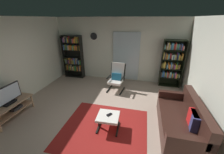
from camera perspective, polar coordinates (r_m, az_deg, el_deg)
The scene contains 15 objects.
ground_plane at distance 3.95m, azimuth -6.26°, elevation -17.18°, with size 7.02×7.02×0.00m, color tan.
wall_back at distance 5.95m, azimuth 2.46°, elevation 10.97°, with size 5.60×0.06×2.60m, color silver.
wall_left at distance 4.88m, azimuth -38.60°, elevation 3.19°, with size 0.06×6.00×2.60m, color silver.
glass_door_panel at distance 5.89m, azimuth 5.72°, elevation 8.26°, with size 1.10×0.01×2.00m, color silver.
area_rug at distance 3.70m, azimuth -3.15°, elevation -20.22°, with size 2.08×1.87×0.01m, color maroon.
tv_stand at distance 4.74m, azimuth -36.02°, elevation -10.20°, with size 0.48×1.16×0.44m.
television at distance 4.56m, azimuth -37.24°, elevation -6.25°, with size 0.20×0.81×0.50m.
bookshelf_near_tv at distance 6.51m, azimuth -15.67°, elevation 8.51°, with size 0.87×0.30×1.88m.
bookshelf_near_sofa at distance 5.82m, azimuth 23.28°, elevation 5.52°, with size 0.78×0.30×1.83m.
leather_sofa at distance 3.82m, azimuth 26.70°, elevation -15.71°, with size 0.84×1.83×0.83m.
lounge_armchair at distance 5.19m, azimuth 1.96°, elevation 0.27°, with size 0.63×0.71×1.02m.
ottoman at distance 3.49m, azimuth -1.60°, elevation -16.46°, with size 0.54×0.50×0.39m.
tv_remote at distance 3.45m, azimuth -0.98°, elevation -15.31°, with size 0.04×0.14×0.02m, color black.
cell_phone at distance 3.47m, azimuth -1.17°, elevation -15.19°, with size 0.07×0.14×0.01m, color black.
wall_clock at distance 6.07m, azimuth -7.51°, elevation 16.30°, with size 0.29×0.03×0.29m.
Camera 1 is at (1.08, -2.82, 2.54)m, focal length 22.22 mm.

